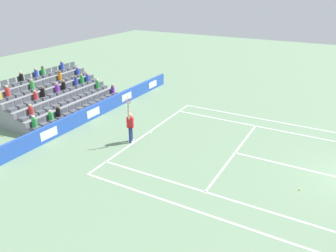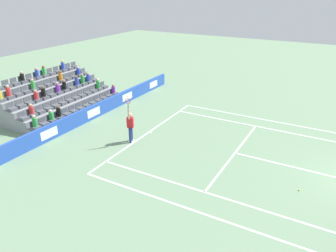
% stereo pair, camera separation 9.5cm
% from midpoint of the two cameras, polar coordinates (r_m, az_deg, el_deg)
% --- Properties ---
extents(line_baseline, '(10.97, 0.10, 0.01)m').
position_cam_midpoint_polar(line_baseline, '(19.90, -3.25, -1.07)').
color(line_baseline, white).
rests_on(line_baseline, ground).
extents(line_service, '(8.23, 0.10, 0.01)m').
position_cam_midpoint_polar(line_service, '(17.85, 11.88, -4.66)').
color(line_service, white).
rests_on(line_service, ground).
extents(line_centre_service, '(0.10, 6.40, 0.01)m').
position_cam_midpoint_polar(line_centre_service, '(17.36, 22.00, -6.88)').
color(line_centre_service, white).
rests_on(line_centre_service, ground).
extents(line_singles_sideline_left, '(0.10, 11.89, 0.01)m').
position_cam_midpoint_polar(line_singles_sideline_left, '(14.38, 8.38, -11.97)').
color(line_singles_sideline_left, white).
rests_on(line_singles_sideline_left, ground).
extents(line_singles_sideline_right, '(0.10, 11.89, 0.01)m').
position_cam_midpoint_polar(line_singles_sideline_right, '(21.37, 16.50, -0.26)').
color(line_singles_sideline_right, white).
rests_on(line_singles_sideline_right, ground).
extents(line_doubles_sideline_left, '(0.10, 11.89, 0.01)m').
position_cam_midpoint_polar(line_doubles_sideline_left, '(13.36, 6.14, -15.03)').
color(line_doubles_sideline_left, white).
rests_on(line_doubles_sideline_left, ground).
extents(line_doubles_sideline_right, '(0.10, 11.89, 0.01)m').
position_cam_midpoint_polar(line_doubles_sideline_right, '(22.62, 17.33, 0.97)').
color(line_doubles_sideline_right, white).
rests_on(line_doubles_sideline_right, ground).
extents(line_centre_mark, '(0.10, 0.20, 0.01)m').
position_cam_midpoint_polar(line_centre_mark, '(19.85, -3.01, -1.13)').
color(line_centre_mark, white).
rests_on(line_centre_mark, ground).
extents(sponsor_barrier, '(19.08, 0.22, 0.94)m').
position_cam_midpoint_polar(sponsor_barrier, '(22.27, -13.04, 2.40)').
color(sponsor_barrier, blue).
rests_on(sponsor_barrier, ground).
extents(tennis_player, '(0.54, 0.43, 2.85)m').
position_cam_midpoint_polar(tennis_player, '(18.40, -6.51, 0.04)').
color(tennis_player, navy).
rests_on(tennis_player, ground).
extents(stadium_stand, '(8.06, 4.75, 2.98)m').
position_cam_midpoint_polar(stadium_stand, '(24.59, -19.37, 4.56)').
color(stadium_stand, gray).
rests_on(stadium_stand, ground).
extents(loose_tennis_ball, '(0.07, 0.07, 0.07)m').
position_cam_midpoint_polar(loose_tennis_ball, '(15.62, 22.29, -10.40)').
color(loose_tennis_ball, '#D1E533').
rests_on(loose_tennis_ball, ground).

